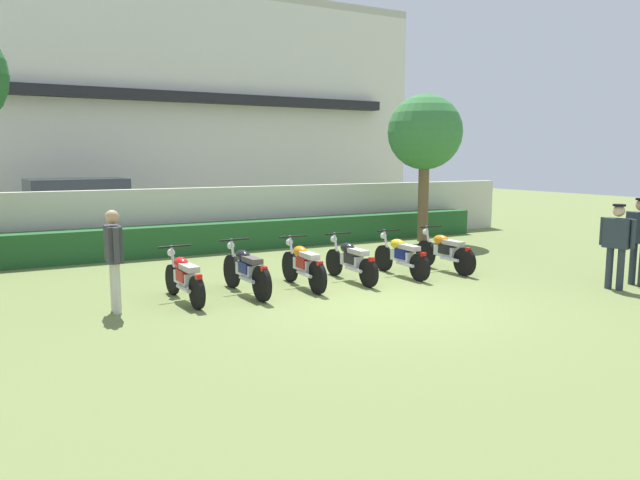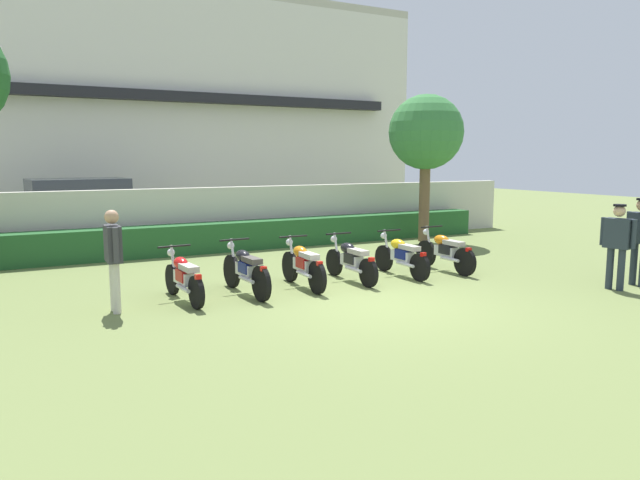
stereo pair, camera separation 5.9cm
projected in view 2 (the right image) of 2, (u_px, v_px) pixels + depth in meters
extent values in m
plane|color=olive|center=(379.00, 304.00, 10.14)|extent=(60.00, 60.00, 0.00)
cube|color=silver|center=(155.00, 114.00, 23.95)|extent=(20.78, 6.00, 8.50)
cube|color=black|center=(175.00, 97.00, 21.05)|extent=(17.45, 0.50, 0.36)
cube|color=#B2AD9E|center=(150.00, 2.00, 23.34)|extent=(20.78, 6.00, 0.30)
cube|color=beige|center=(231.00, 217.00, 16.62)|extent=(19.74, 0.30, 1.69)
cube|color=#235628|center=(240.00, 236.00, 16.07)|extent=(15.79, 0.70, 0.77)
cube|color=silver|center=(87.00, 217.00, 17.61)|extent=(4.66, 2.30, 1.00)
cube|color=#2D333D|center=(78.00, 190.00, 17.38)|extent=(2.86, 1.97, 0.65)
cylinder|color=black|center=(131.00, 224.00, 19.29)|extent=(0.70, 0.29, 0.68)
cylinder|color=black|center=(149.00, 230.00, 17.77)|extent=(0.70, 0.29, 0.68)
cylinder|color=black|center=(25.00, 231.00, 17.55)|extent=(0.70, 0.29, 0.68)
cylinder|color=black|center=(35.00, 238.00, 16.03)|extent=(0.70, 0.29, 0.68)
cylinder|color=brown|center=(424.00, 200.00, 17.62)|extent=(0.32, 0.32, 2.48)
sphere|color=#387A3D|center=(426.00, 132.00, 17.34)|extent=(2.21, 2.21, 2.21)
cylinder|color=black|center=(172.00, 279.00, 10.82)|extent=(0.13, 0.57, 0.56)
cylinder|color=black|center=(196.00, 292.00, 9.78)|extent=(0.13, 0.57, 0.56)
cube|color=silver|center=(184.00, 278.00, 10.24)|extent=(0.24, 0.61, 0.22)
ellipsoid|color=red|center=(181.00, 263.00, 10.35)|extent=(0.25, 0.45, 0.22)
cube|color=#B2ADA3|center=(189.00, 268.00, 10.02)|extent=(0.24, 0.53, 0.10)
cube|color=red|center=(198.00, 277.00, 9.66)|extent=(0.11, 0.09, 0.08)
cylinder|color=silver|center=(173.00, 263.00, 10.70)|extent=(0.07, 0.23, 0.65)
cylinder|color=black|center=(174.00, 246.00, 10.58)|extent=(0.60, 0.08, 0.04)
sphere|color=silver|center=(171.00, 252.00, 10.77)|extent=(0.14, 0.14, 0.14)
cylinder|color=silver|center=(183.00, 288.00, 9.98)|extent=(0.11, 0.55, 0.07)
cube|color=#A51414|center=(185.00, 275.00, 10.19)|extent=(0.27, 0.38, 0.20)
cylinder|color=black|center=(232.00, 271.00, 11.40)|extent=(0.12, 0.64, 0.64)
cylinder|color=black|center=(261.00, 284.00, 10.27)|extent=(0.12, 0.64, 0.64)
cube|color=silver|center=(247.00, 270.00, 10.77)|extent=(0.23, 0.61, 0.22)
ellipsoid|color=black|center=(243.00, 256.00, 10.88)|extent=(0.24, 0.45, 0.22)
cube|color=#4C4742|center=(252.00, 260.00, 10.55)|extent=(0.23, 0.53, 0.10)
cube|color=red|center=(264.00, 269.00, 10.15)|extent=(0.10, 0.09, 0.08)
cylinder|color=silver|center=(233.00, 256.00, 11.28)|extent=(0.06, 0.23, 0.65)
cylinder|color=black|center=(235.00, 240.00, 11.16)|extent=(0.60, 0.07, 0.04)
sphere|color=silver|center=(231.00, 246.00, 11.35)|extent=(0.14, 0.14, 0.14)
cylinder|color=silver|center=(246.00, 280.00, 10.52)|extent=(0.10, 0.55, 0.07)
cube|color=navy|center=(248.00, 267.00, 10.72)|extent=(0.26, 0.37, 0.20)
cylinder|color=black|center=(290.00, 267.00, 11.94)|extent=(0.10, 0.62, 0.62)
cylinder|color=black|center=(317.00, 278.00, 10.85)|extent=(0.10, 0.62, 0.62)
cube|color=silver|center=(304.00, 265.00, 11.33)|extent=(0.21, 0.60, 0.22)
ellipsoid|color=orange|center=(300.00, 252.00, 11.45)|extent=(0.23, 0.44, 0.22)
cube|color=beige|center=(309.00, 256.00, 11.09)|extent=(0.21, 0.52, 0.10)
cube|color=red|center=(320.00, 263.00, 10.72)|extent=(0.10, 0.08, 0.08)
cylinder|color=silver|center=(292.00, 252.00, 11.81)|extent=(0.05, 0.23, 0.65)
cylinder|color=black|center=(293.00, 236.00, 11.69)|extent=(0.60, 0.05, 0.04)
sphere|color=silver|center=(289.00, 242.00, 11.88)|extent=(0.14, 0.14, 0.14)
cylinder|color=silver|center=(304.00, 274.00, 11.07)|extent=(0.08, 0.55, 0.07)
cube|color=#A51414|center=(305.00, 262.00, 11.28)|extent=(0.25, 0.36, 0.20)
cylinder|color=black|center=(334.00, 262.00, 12.56)|extent=(0.10, 0.57, 0.57)
cylinder|color=black|center=(368.00, 273.00, 11.40)|extent=(0.10, 0.57, 0.57)
cube|color=silver|center=(352.00, 260.00, 11.92)|extent=(0.21, 0.60, 0.22)
ellipsoid|color=black|center=(348.00, 248.00, 12.03)|extent=(0.22, 0.44, 0.22)
cube|color=#B2ADA3|center=(358.00, 252.00, 11.69)|extent=(0.21, 0.52, 0.10)
cube|color=red|center=(371.00, 259.00, 11.28)|extent=(0.10, 0.08, 0.08)
cylinder|color=silver|center=(336.00, 248.00, 12.44)|extent=(0.05, 0.23, 0.65)
cylinder|color=black|center=(339.00, 234.00, 12.31)|extent=(0.60, 0.04, 0.04)
sphere|color=silver|center=(334.00, 239.00, 12.51)|extent=(0.14, 0.14, 0.14)
cylinder|color=silver|center=(353.00, 269.00, 11.66)|extent=(0.08, 0.55, 0.07)
cube|color=black|center=(353.00, 258.00, 11.87)|extent=(0.24, 0.36, 0.20)
cylinder|color=black|center=(384.00, 258.00, 13.06)|extent=(0.10, 0.58, 0.58)
cylinder|color=black|center=(420.00, 267.00, 11.96)|extent=(0.10, 0.58, 0.58)
cube|color=silver|center=(403.00, 256.00, 12.44)|extent=(0.21, 0.60, 0.22)
ellipsoid|color=yellow|center=(398.00, 244.00, 12.56)|extent=(0.23, 0.44, 0.22)
cube|color=#B2ADA3|center=(409.00, 248.00, 12.22)|extent=(0.21, 0.52, 0.10)
cube|color=red|center=(423.00, 254.00, 11.83)|extent=(0.10, 0.08, 0.08)
cylinder|color=silver|center=(386.00, 244.00, 12.94)|extent=(0.05, 0.23, 0.65)
cylinder|color=black|center=(389.00, 230.00, 12.81)|extent=(0.60, 0.04, 0.04)
sphere|color=silver|center=(384.00, 236.00, 13.01)|extent=(0.14, 0.14, 0.14)
cylinder|color=silver|center=(405.00, 264.00, 12.19)|extent=(0.08, 0.55, 0.07)
cube|color=navy|center=(404.00, 254.00, 12.39)|extent=(0.24, 0.36, 0.20)
cylinder|color=black|center=(426.00, 253.00, 13.61)|extent=(0.10, 0.61, 0.61)
cylinder|color=black|center=(465.00, 262.00, 12.49)|extent=(0.10, 0.61, 0.61)
cube|color=silver|center=(446.00, 251.00, 12.98)|extent=(0.21, 0.60, 0.22)
ellipsoid|color=orange|center=(441.00, 240.00, 13.10)|extent=(0.23, 0.44, 0.22)
cube|color=#B2ADA3|center=(454.00, 243.00, 12.75)|extent=(0.21, 0.52, 0.10)
cube|color=red|center=(469.00, 250.00, 12.36)|extent=(0.10, 0.08, 0.08)
cylinder|color=silver|center=(429.00, 240.00, 13.48)|extent=(0.05, 0.23, 0.65)
cylinder|color=black|center=(432.00, 227.00, 13.36)|extent=(0.60, 0.05, 0.04)
sphere|color=silver|center=(426.00, 232.00, 13.55)|extent=(0.14, 0.14, 0.14)
cylinder|color=silver|center=(450.00, 259.00, 12.73)|extent=(0.08, 0.55, 0.07)
cube|color=black|center=(448.00, 249.00, 12.93)|extent=(0.25, 0.36, 0.20)
cylinder|color=beige|center=(114.00, 286.00, 9.65)|extent=(0.13, 0.13, 0.83)
cylinder|color=beige|center=(116.00, 288.00, 9.46)|extent=(0.13, 0.13, 0.83)
cube|color=#38383D|center=(113.00, 244.00, 9.46)|extent=(0.22, 0.49, 0.59)
cylinder|color=#38383D|center=(110.00, 241.00, 9.71)|extent=(0.09, 0.09, 0.56)
cylinder|color=#38383D|center=(116.00, 245.00, 9.20)|extent=(0.09, 0.09, 0.56)
sphere|color=tan|center=(112.00, 217.00, 9.40)|extent=(0.23, 0.23, 0.23)
cylinder|color=#28333D|center=(621.00, 270.00, 11.10)|extent=(0.13, 0.13, 0.80)
cylinder|color=#28333D|center=(610.00, 268.00, 11.26)|extent=(0.13, 0.13, 0.80)
cube|color=#28333D|center=(618.00, 233.00, 11.09)|extent=(0.31, 0.50, 0.57)
cylinder|color=#28333D|center=(634.00, 234.00, 10.87)|extent=(0.09, 0.09, 0.54)
cylinder|color=#28333D|center=(603.00, 231.00, 11.30)|extent=(0.09, 0.09, 0.54)
sphere|color=tan|center=(619.00, 211.00, 11.03)|extent=(0.22, 0.22, 0.22)
cylinder|color=black|center=(620.00, 205.00, 11.01)|extent=(0.23, 0.23, 0.04)
cylinder|color=#28333D|center=(634.00, 264.00, 11.62)|extent=(0.13, 0.13, 0.85)
cylinder|color=#28333D|center=(628.00, 226.00, 11.69)|extent=(0.09, 0.09, 0.57)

